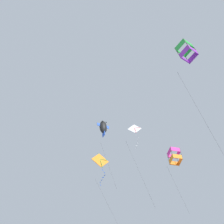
{
  "coord_description": "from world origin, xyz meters",
  "views": [
    {
      "loc": [
        2.05,
        -25.76,
        0.5
      ],
      "look_at": [
        3.19,
        2.1,
        21.2
      ],
      "focal_mm": 60.94,
      "sensor_mm": 36.0,
      "label": 1
    }
  ],
  "objects_px": {
    "kite_diamond_highest": "(100,161)",
    "kite_box_far_centre": "(187,52)",
    "kite_fish_mid_left": "(103,127)",
    "kite_box_near_right": "(175,156)",
    "kite_diamond_upper_right": "(135,130)"
  },
  "relations": [
    {
      "from": "kite_box_near_right",
      "to": "kite_diamond_upper_right",
      "type": "distance_m",
      "value": 6.6
    },
    {
      "from": "kite_box_near_right",
      "to": "kite_diamond_highest",
      "type": "height_order",
      "value": "kite_box_near_right"
    },
    {
      "from": "kite_box_near_right",
      "to": "kite_diamond_upper_right",
      "type": "bearing_deg",
      "value": -53.07
    },
    {
      "from": "kite_diamond_highest",
      "to": "kite_box_far_centre",
      "type": "height_order",
      "value": "kite_box_far_centre"
    },
    {
      "from": "kite_box_near_right",
      "to": "kite_box_far_centre",
      "type": "xyz_separation_m",
      "value": [
        -1.44,
        -13.2,
        0.52
      ]
    },
    {
      "from": "kite_box_near_right",
      "to": "kite_box_far_centre",
      "type": "bearing_deg",
      "value": 71.53
    },
    {
      "from": "kite_diamond_upper_right",
      "to": "kite_box_far_centre",
      "type": "bearing_deg",
      "value": 80.41
    },
    {
      "from": "kite_box_far_centre",
      "to": "kite_fish_mid_left",
      "type": "height_order",
      "value": "kite_fish_mid_left"
    },
    {
      "from": "kite_diamond_highest",
      "to": "kite_fish_mid_left",
      "type": "height_order",
      "value": "kite_fish_mid_left"
    },
    {
      "from": "kite_diamond_upper_right",
      "to": "kite_box_far_centre",
      "type": "distance_m",
      "value": 16.81
    },
    {
      "from": "kite_box_far_centre",
      "to": "kite_fish_mid_left",
      "type": "bearing_deg",
      "value": -105.54
    },
    {
      "from": "kite_diamond_highest",
      "to": "kite_diamond_upper_right",
      "type": "bearing_deg",
      "value": -170.12
    },
    {
      "from": "kite_diamond_upper_right",
      "to": "kite_fish_mid_left",
      "type": "height_order",
      "value": "kite_diamond_upper_right"
    },
    {
      "from": "kite_diamond_highest",
      "to": "kite_box_far_centre",
      "type": "distance_m",
      "value": 13.54
    },
    {
      "from": "kite_box_near_right",
      "to": "kite_diamond_highest",
      "type": "distance_m",
      "value": 7.26
    }
  ]
}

